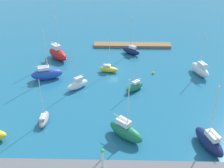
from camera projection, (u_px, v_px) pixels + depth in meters
The scene contains 14 objects.
water at pixel (113, 71), 75.45m from camera, with size 160.00×160.00×0.00m, color #1E668C.
pier_dock at pixel (132, 45), 88.98m from camera, with size 23.16×3.12×0.82m, color olive.
harbor_beacon at pixel (103, 157), 44.52m from camera, with size 0.56×0.56×3.73m.
sailboat_yellow_east_end at pixel (108, 69), 74.68m from camera, with size 5.00×2.27×8.88m.
sailboat_white_center_basin at pixel (77, 84), 67.64m from camera, with size 5.31×5.04×8.82m.
sailboat_navy_off_beacon at pixel (209, 141), 50.58m from camera, with size 4.80×7.94×12.32m.
sailboat_green_lone_south at pixel (135, 87), 66.99m from camera, with size 4.89×4.62×8.56m.
sailboat_blue_far_north at pixel (47, 74), 71.32m from camera, with size 7.95×4.57×12.38m.
sailboat_red_west_end at pixel (58, 54), 80.73m from camera, with size 7.19×7.28×14.95m.
sailboat_gray_lone_north at pixel (44, 119), 56.98m from camera, with size 1.74×5.11×9.54m.
sailboat_white_along_channel at pixel (200, 70), 73.13m from camera, with size 4.43×7.14×10.86m.
sailboat_navy_mid_basin at pixel (131, 51), 83.81m from camera, with size 5.55×4.64×10.76m.
sailboat_green_inner_mooring at pixel (126, 131), 52.78m from camera, with size 7.17×6.72×12.40m.
mooring_buoy_yellow at pixel (153, 73), 74.12m from camera, with size 0.61×0.61×0.61m, color yellow.
Camera 1 is at (-1.36, 66.48, 35.82)m, focal length 47.07 mm.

